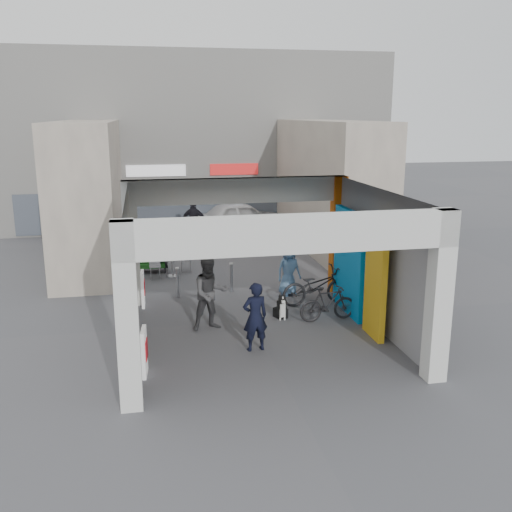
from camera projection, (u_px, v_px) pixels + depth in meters
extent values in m
plane|color=#505055|center=(251.00, 321.00, 14.86)|extent=(90.00, 90.00, 0.00)
cube|color=silver|center=(127.00, 318.00, 10.06)|extent=(0.40, 0.40, 3.50)
cube|color=silver|center=(131.00, 244.00, 15.77)|extent=(0.40, 0.40, 3.50)
cube|color=silver|center=(439.00, 297.00, 11.20)|extent=(0.40, 0.40, 3.50)
cube|color=#D25C0C|center=(338.00, 235.00, 16.90)|extent=(0.40, 0.40, 3.50)
plane|color=silver|center=(130.00, 273.00, 12.91)|extent=(0.00, 6.40, 6.40)
plane|color=gray|center=(378.00, 260.00, 14.05)|extent=(0.00, 6.40, 6.40)
cube|color=#0D85D2|center=(349.00, 262.00, 15.22)|extent=(0.15, 2.00, 2.80)
cube|color=gold|center=(376.00, 281.00, 13.51)|extent=(0.15, 1.00, 2.80)
plane|color=#B2B3AE|center=(259.00, 192.00, 13.06)|extent=(6.40, 6.40, 0.00)
cube|color=silver|center=(238.00, 190.00, 16.04)|extent=(6.40, 0.30, 0.70)
cube|color=silver|center=(293.00, 234.00, 10.24)|extent=(6.40, 0.30, 0.70)
cube|color=white|center=(237.00, 191.00, 16.22)|extent=(4.20, 0.05, 0.55)
cube|color=silver|center=(196.00, 141.00, 27.20)|extent=(18.00, 4.00, 8.00)
cube|color=#515966|center=(202.00, 210.00, 25.98)|extent=(16.20, 0.06, 1.80)
cube|color=white|center=(156.00, 171.00, 25.18)|extent=(2.60, 0.06, 0.50)
cube|color=red|center=(234.00, 169.00, 25.84)|extent=(2.20, 0.06, 0.50)
cube|color=#C1B4A0|center=(90.00, 192.00, 20.53)|extent=(2.00, 9.00, 5.00)
cube|color=#C1B4A0|center=(328.00, 186.00, 22.24)|extent=(2.00, 9.00, 5.00)
cylinder|color=#999BA1|center=(178.00, 283.00, 16.65)|extent=(0.09, 0.09, 0.89)
cylinder|color=#999BA1|center=(231.00, 278.00, 17.18)|extent=(0.09, 0.09, 0.88)
cylinder|color=#999BA1|center=(284.00, 274.00, 17.43)|extent=(0.09, 0.09, 0.94)
cube|color=white|center=(144.00, 352.00, 11.69)|extent=(0.13, 0.55, 1.00)
cube|color=red|center=(146.00, 350.00, 11.68)|extent=(0.07, 0.39, 0.40)
cube|color=white|center=(143.00, 289.00, 15.90)|extent=(0.10, 0.55, 1.00)
cube|color=red|center=(144.00, 287.00, 15.89)|extent=(0.05, 0.39, 0.40)
cylinder|color=#AAAAAF|center=(173.00, 266.00, 18.86)|extent=(0.06, 0.06, 0.69)
cylinder|color=#AAAAAF|center=(173.00, 276.00, 18.94)|extent=(0.42, 0.42, 0.02)
cylinder|color=#AAAAAF|center=(172.00, 256.00, 18.78)|extent=(0.67, 0.67, 0.05)
cube|color=#AAAAAF|center=(155.00, 272.00, 18.60)|extent=(0.37, 0.37, 0.43)
cube|color=#AAAAAF|center=(155.00, 258.00, 18.66)|extent=(0.37, 0.05, 0.43)
cube|color=#AAAAAF|center=(186.00, 265.00, 19.44)|extent=(0.37, 0.37, 0.43)
cube|color=#AAAAAF|center=(185.00, 252.00, 19.50)|extent=(0.37, 0.05, 0.43)
cube|color=#AAAAAF|center=(163.00, 266.00, 19.39)|extent=(0.37, 0.37, 0.43)
cube|color=#AAAAAF|center=(162.00, 252.00, 19.45)|extent=(0.37, 0.05, 0.43)
cube|color=black|center=(152.00, 268.00, 19.43)|extent=(1.06, 0.53, 0.26)
cube|color=#1A5B1A|center=(152.00, 265.00, 19.27)|extent=(0.88, 0.31, 0.16)
cube|color=#1A5B1A|center=(151.00, 259.00, 19.35)|extent=(0.88, 0.31, 0.16)
cube|color=#1A5B1A|center=(151.00, 253.00, 19.43)|extent=(0.88, 0.31, 0.16)
cube|color=#1A5B1A|center=(226.00, 244.00, 22.92)|extent=(0.48, 0.39, 0.28)
cube|color=navy|center=(226.00, 238.00, 22.85)|extent=(0.48, 0.39, 0.28)
cube|color=black|center=(280.00, 313.00, 15.07)|extent=(0.26, 0.34, 0.26)
cube|color=black|center=(282.00, 308.00, 14.90)|extent=(0.20, 0.17, 0.38)
cube|color=white|center=(283.00, 310.00, 14.81)|extent=(0.16, 0.03, 0.36)
cylinder|color=white|center=(280.00, 315.00, 14.86)|extent=(0.05, 0.05, 0.30)
cylinder|color=white|center=(285.00, 315.00, 14.88)|extent=(0.05, 0.05, 0.30)
sphere|color=black|center=(282.00, 299.00, 14.82)|extent=(0.20, 0.20, 0.20)
cube|color=white|center=(283.00, 301.00, 14.72)|extent=(0.09, 0.13, 0.06)
cone|color=black|center=(280.00, 296.00, 14.83)|extent=(0.07, 0.07, 0.09)
cone|color=black|center=(284.00, 295.00, 14.85)|extent=(0.07, 0.07, 0.09)
imported|color=black|center=(255.00, 317.00, 12.85)|extent=(0.63, 0.46, 1.60)
imported|color=#444346|center=(210.00, 293.00, 14.09)|extent=(1.02, 0.86, 1.87)
imported|color=#5E88B7|center=(289.00, 270.00, 16.85)|extent=(0.82, 0.63, 1.51)
imported|color=black|center=(194.00, 222.00, 23.35)|extent=(1.16, 0.71, 1.85)
imported|color=black|center=(316.00, 286.00, 16.04)|extent=(2.12, 0.98, 1.07)
imported|color=black|center=(328.00, 303.00, 14.78)|extent=(1.58, 0.59, 0.93)
imported|color=silver|center=(241.00, 217.00, 25.89)|extent=(4.36, 2.51, 1.40)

